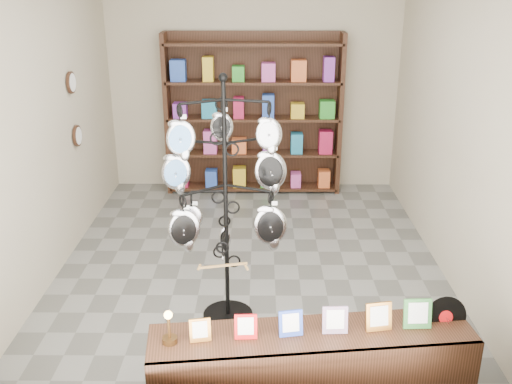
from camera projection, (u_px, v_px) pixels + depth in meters
ground at (251, 265)px, 6.09m from camera, size 5.00×5.00×0.00m
room_envelope at (250, 92)px, 5.43m from camera, size 5.00×5.00×5.00m
display_tree at (225, 185)px, 4.72m from camera, size 1.12×1.03×2.19m
front_shelf at (311, 366)px, 4.08m from camera, size 2.32×0.73×0.81m
back_shelving at (254, 119)px, 7.87m from camera, size 2.42×0.36×2.20m
wall_clocks at (74, 110)px, 6.32m from camera, size 0.03×0.24×0.84m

